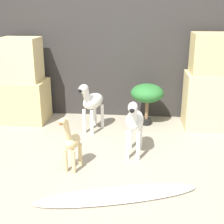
{
  "coord_description": "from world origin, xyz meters",
  "views": [
    {
      "loc": [
        0.34,
        -2.51,
        1.45
      ],
      "look_at": [
        0.03,
        0.76,
        0.35
      ],
      "focal_mm": 50.0,
      "sensor_mm": 36.0,
      "label": 1
    }
  ],
  "objects_px": {
    "giraffe_figurine": "(71,142)",
    "surfboard": "(116,195)",
    "zebra_left": "(92,102)",
    "potted_palm_front": "(147,94)",
    "zebra_right": "(134,121)"
  },
  "relations": [
    {
      "from": "giraffe_figurine",
      "to": "surfboard",
      "type": "distance_m",
      "value": 0.66
    },
    {
      "from": "zebra_right",
      "to": "surfboard",
      "type": "bearing_deg",
      "value": -99.01
    },
    {
      "from": "potted_palm_front",
      "to": "surfboard",
      "type": "bearing_deg",
      "value": -98.74
    },
    {
      "from": "zebra_right",
      "to": "potted_palm_front",
      "type": "xyz_separation_m",
      "value": [
        0.14,
        0.91,
        0.03
      ]
    },
    {
      "from": "surfboard",
      "to": "potted_palm_front",
      "type": "bearing_deg",
      "value": 81.26
    },
    {
      "from": "zebra_right",
      "to": "surfboard",
      "type": "relative_size",
      "value": 0.46
    },
    {
      "from": "zebra_left",
      "to": "surfboard",
      "type": "height_order",
      "value": "zebra_left"
    },
    {
      "from": "zebra_right",
      "to": "potted_palm_front",
      "type": "relative_size",
      "value": 1.17
    },
    {
      "from": "zebra_right",
      "to": "giraffe_figurine",
      "type": "bearing_deg",
      "value": -148.45
    },
    {
      "from": "giraffe_figurine",
      "to": "zebra_right",
      "type": "bearing_deg",
      "value": 31.55
    },
    {
      "from": "giraffe_figurine",
      "to": "potted_palm_front",
      "type": "distance_m",
      "value": 1.45
    },
    {
      "from": "zebra_left",
      "to": "potted_palm_front",
      "type": "height_order",
      "value": "zebra_left"
    },
    {
      "from": "giraffe_figurine",
      "to": "surfboard",
      "type": "relative_size",
      "value": 0.42
    },
    {
      "from": "giraffe_figurine",
      "to": "surfboard",
      "type": "xyz_separation_m",
      "value": [
        0.44,
        -0.42,
        -0.26
      ]
    },
    {
      "from": "zebra_left",
      "to": "potted_palm_front",
      "type": "distance_m",
      "value": 0.72
    }
  ]
}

